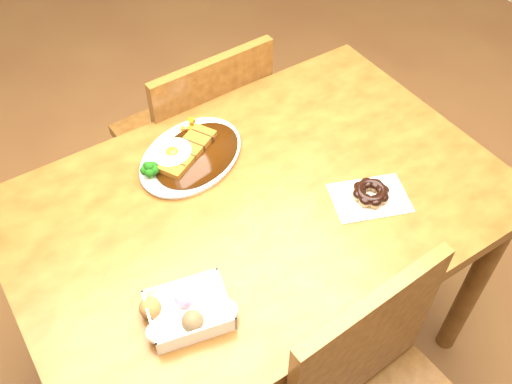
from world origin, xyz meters
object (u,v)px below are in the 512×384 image
katsu_curry_plate (189,155)px  pon_de_ring (371,193)px  table (260,225)px  donut_box (187,311)px  chair_far (199,140)px

katsu_curry_plate → pon_de_ring: bearing=-49.8°
table → katsu_curry_plate: katsu_curry_plate is taller
table → donut_box: donut_box is taller
table → chair_far: size_ratio=1.38×
chair_far → katsu_curry_plate: bearing=57.8°
katsu_curry_plate → table: bearing=-70.5°
chair_far → pon_de_ring: chair_far is taller
table → pon_de_ring: size_ratio=5.51×
table → katsu_curry_plate: 0.26m
chair_far → donut_box: (-0.41, -0.72, 0.30)m
chair_far → donut_box: chair_far is taller
table → chair_far: bearing=78.8°
table → donut_box: bearing=-148.1°
chair_far → donut_box: 0.88m
donut_box → pon_de_ring: bearing=4.8°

